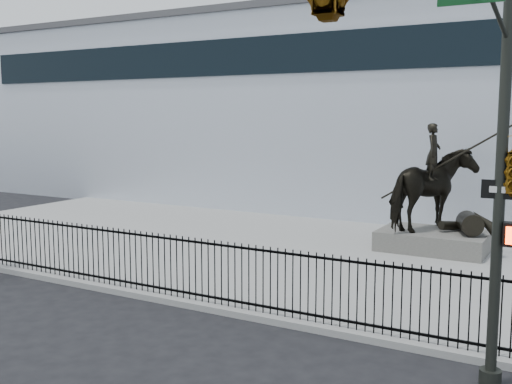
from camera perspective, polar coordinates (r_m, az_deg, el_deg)
The scene contains 7 objects.
ground at distance 13.64m, azimuth -10.03°, elevation -11.90°, with size 120.00×120.00×0.00m, color black.
plaza at distance 19.31m, azimuth 3.34°, elevation -5.82°, with size 30.00×12.00×0.15m, color #979794.
building at distance 31.01m, azimuth 14.13°, elevation 7.18°, with size 44.00×14.00×9.00m, color white.
picket_fence at distance 14.32m, azimuth -6.91°, elevation -7.13°, with size 22.10×0.10×1.50m.
statue_plinth at distance 20.11m, azimuth 16.53°, elevation -4.45°, with size 3.33×2.29×0.62m, color #514F4A.
equestrian_statue at distance 19.84m, azimuth 16.88°, elevation 0.12°, with size 4.27×2.65×3.61m.
traffic_signal_right at distance 8.10m, azimuth 16.91°, elevation 9.74°, with size 2.17×6.86×7.00m.
Camera 1 is at (8.26, -9.89, 4.47)m, focal length 42.00 mm.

